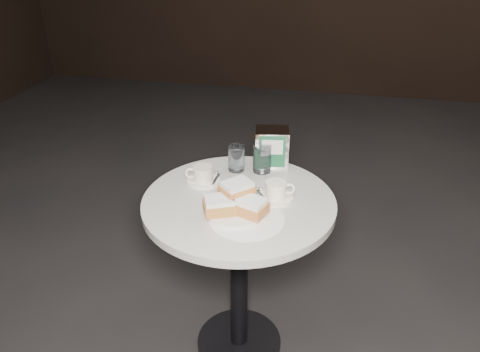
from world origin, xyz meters
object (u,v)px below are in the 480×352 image
at_px(water_glass_right, 262,158).
at_px(napkin_dispenser, 272,147).
at_px(cafe_table, 239,243).
at_px(coffee_cup_left, 203,175).
at_px(coffee_cup_right, 276,192).
at_px(beignet_plate, 235,204).
at_px(water_glass_left, 236,158).

height_order(water_glass_right, napkin_dispenser, napkin_dispenser).
bearing_deg(napkin_dispenser, water_glass_right, -123.35).
height_order(cafe_table, napkin_dispenser, napkin_dispenser).
relative_size(coffee_cup_left, coffee_cup_right, 0.95).
distance_m(cafe_table, coffee_cup_right, 0.26).
xyz_separation_m(cafe_table, beignet_plate, (0.01, -0.09, 0.24)).
xyz_separation_m(cafe_table, coffee_cup_left, (-0.16, 0.10, 0.23)).
bearing_deg(coffee_cup_left, water_glass_left, 37.08).
bearing_deg(napkin_dispenser, beignet_plate, -109.36).
bearing_deg(water_glass_right, coffee_cup_right, -66.96).
bearing_deg(napkin_dispenser, coffee_cup_left, -149.45).
xyz_separation_m(water_glass_left, water_glass_right, (0.10, 0.01, 0.01)).
bearing_deg(water_glass_left, cafe_table, -75.59).
distance_m(beignet_plate, water_glass_right, 0.32).
bearing_deg(cafe_table, beignet_plate, -85.60).
distance_m(cafe_table, water_glass_right, 0.35).
height_order(coffee_cup_right, water_glass_right, water_glass_right).
bearing_deg(water_glass_left, napkin_dispenser, 30.38).
relative_size(coffee_cup_right, water_glass_right, 1.35).
bearing_deg(coffee_cup_left, napkin_dispenser, 28.01).
relative_size(beignet_plate, coffee_cup_right, 1.48).
xyz_separation_m(water_glass_right, napkin_dispenser, (0.03, 0.06, 0.02)).
xyz_separation_m(water_glass_left, napkin_dispenser, (0.13, 0.08, 0.03)).
distance_m(cafe_table, beignet_plate, 0.25).
bearing_deg(napkin_dispenser, cafe_table, -113.56).
distance_m(coffee_cup_left, water_glass_left, 0.16).
bearing_deg(water_glass_left, water_glass_right, 6.51).
bearing_deg(water_glass_left, coffee_cup_right, -45.07).
relative_size(beignet_plate, water_glass_left, 2.21).
height_order(beignet_plate, coffee_cup_left, beignet_plate).
bearing_deg(water_glass_left, beignet_plate, -78.45).
bearing_deg(water_glass_right, coffee_cup_left, -147.23).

